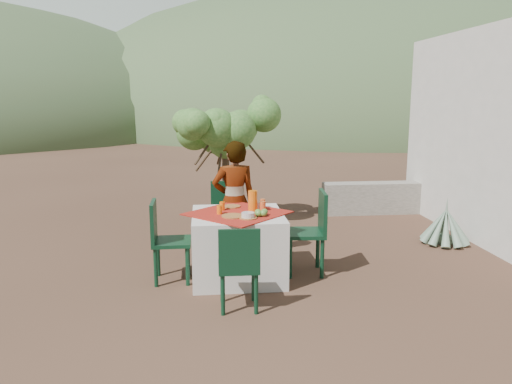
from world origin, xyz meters
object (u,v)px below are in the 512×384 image
Objects in this scene: chair_far at (227,212)px; juice_pitcher at (253,201)px; person at (234,201)px; chair_near at (239,265)px; chair_right at (312,228)px; table at (238,245)px; shrub_tree at (229,137)px; agave at (445,227)px; chair_left at (164,237)px.

chair_far is 1.12m from juice_pitcher.
chair_far is 0.60× the size of person.
chair_near is 0.87× the size of chair_right.
table is 1.53× the size of chair_near.
chair_near is at bearing -91.41° from shrub_tree.
chair_far is at bearing -94.51° from shrub_tree.
shrub_tree is at bearing 93.51° from juice_pitcher.
table is 0.89m from chair_right.
agave is at bearing 18.40° from juice_pitcher.
chair_far is 1.66m from shrub_tree.
chair_left is 3.97m from agave.
chair_far is at bearing 94.02° from table.
shrub_tree is (0.85, 2.53, 0.91)m from chair_left.
chair_left is at bearing -177.17° from table.
chair_far is 2.04m from chair_near.
table reaches higher than agave.
shrub_tree is 2.45× the size of agave.
chair_right is at bearing -2.51° from juice_pitcher.
chair_near is at bearing 80.02° from person.
agave is (2.13, 0.97, -0.29)m from chair_right.
chair_near is 1.15× the size of agave.
chair_near is at bearing -38.36° from chair_right.
juice_pitcher is at bearing -102.04° from chair_near.
table is 2.70m from shrub_tree.
table is 5.58× the size of juice_pitcher.
person is 2.07× the size of agave.
chair_far and chair_left have the same top height.
person is at bearing -172.56° from agave.
shrub_tree is at bearing -156.07° from chair_right.
shrub_tree reaches higher than chair_far.
agave is at bearing 179.37° from person.
chair_near is at bearing -93.24° from table.
chair_near is 1.58m from person.
person is 0.85× the size of shrub_tree.
juice_pitcher reaches higher than chair_near.
shrub_tree reaches higher than table.
chair_near is 0.47× the size of shrub_tree.
juice_pitcher reaches higher than table.
table is 0.73m from person.
agave is at bearing 119.46° from chair_right.
juice_pitcher is at bearing -161.60° from agave.
juice_pitcher reaches higher than agave.
table is at bearing -87.81° from chair_left.
agave is (3.00, 1.01, -0.13)m from table.
chair_far is 3.09m from agave.
chair_left is 0.60× the size of person.
table is 1.33× the size of chair_right.
person reaches higher than juice_pitcher.
chair_left is (-0.77, 0.89, 0.04)m from chair_near.
chair_near reaches higher than agave.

